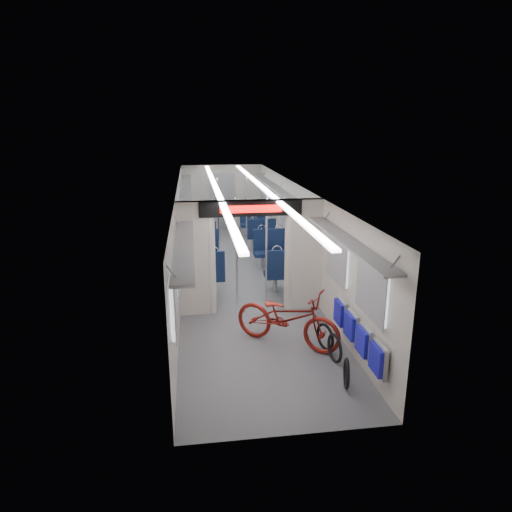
% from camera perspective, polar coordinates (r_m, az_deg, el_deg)
% --- Properties ---
extents(carriage, '(12.00, 12.02, 2.31)m').
position_cam_1_polar(carriage, '(10.73, -1.91, 4.25)').
color(carriage, '#515456').
rests_on(carriage, ground).
extents(bicycle, '(1.97, 1.70, 1.02)m').
position_cam_1_polar(bicycle, '(7.94, 3.93, -7.69)').
color(bicycle, maroon).
rests_on(bicycle, ground).
extents(flip_bench, '(0.12, 2.06, 0.47)m').
position_cam_1_polar(flip_bench, '(7.38, 12.55, -9.42)').
color(flip_bench, gray).
rests_on(flip_bench, carriage).
extents(bike_hoop_a, '(0.15, 0.45, 0.46)m').
position_cam_1_polar(bike_hoop_a, '(6.98, 11.23, -14.39)').
color(bike_hoop_a, black).
rests_on(bike_hoop_a, ground).
extents(bike_hoop_b, '(0.12, 0.49, 0.49)m').
position_cam_1_polar(bike_hoop_b, '(7.62, 9.80, -11.43)').
color(bike_hoop_b, black).
rests_on(bike_hoop_b, ground).
extents(bike_hoop_c, '(0.20, 0.47, 0.48)m').
position_cam_1_polar(bike_hoop_c, '(7.96, 8.62, -10.12)').
color(bike_hoop_c, black).
rests_on(bike_hoop_c, ground).
extents(seat_bay_near_left, '(0.96, 2.30, 1.17)m').
position_cam_1_polar(seat_bay_near_left, '(11.14, -6.78, -0.34)').
color(seat_bay_near_left, '#0C1835').
rests_on(seat_bay_near_left, ground).
extents(seat_bay_near_right, '(0.94, 2.23, 1.15)m').
position_cam_1_polar(seat_bay_near_right, '(11.26, 2.78, -0.10)').
color(seat_bay_near_right, '#0C1835').
rests_on(seat_bay_near_right, ground).
extents(seat_bay_far_left, '(0.95, 2.26, 1.16)m').
position_cam_1_polar(seat_bay_far_left, '(14.29, -7.14, 3.32)').
color(seat_bay_far_left, '#0C1835').
rests_on(seat_bay_far_left, ground).
extents(seat_bay_far_right, '(0.89, 1.98, 1.07)m').
position_cam_1_polar(seat_bay_far_right, '(14.78, 0.11, 3.73)').
color(seat_bay_far_right, '#0C1835').
rests_on(seat_bay_far_right, ground).
extents(stanchion_near_left, '(0.04, 0.04, 2.30)m').
position_cam_1_polar(stanchion_near_left, '(9.44, -2.43, 0.38)').
color(stanchion_near_left, silver).
rests_on(stanchion_near_left, ground).
extents(stanchion_near_right, '(0.04, 0.04, 2.30)m').
position_cam_1_polar(stanchion_near_right, '(9.49, 1.29, 0.48)').
color(stanchion_near_right, silver).
rests_on(stanchion_near_right, ground).
extents(stanchion_far_left, '(0.04, 0.04, 2.30)m').
position_cam_1_polar(stanchion_far_left, '(12.82, -4.71, 4.58)').
color(stanchion_far_left, silver).
rests_on(stanchion_far_left, ground).
extents(stanchion_far_right, '(0.04, 0.04, 2.30)m').
position_cam_1_polar(stanchion_far_right, '(13.04, -1.21, 4.82)').
color(stanchion_far_right, silver).
rests_on(stanchion_far_right, ground).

